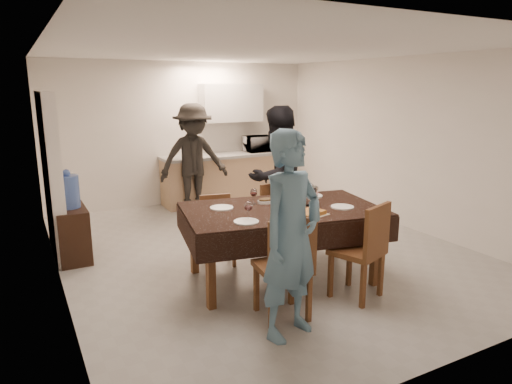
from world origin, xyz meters
TOP-DOWN VIEW (x-y plane):
  - floor at (0.00, 0.00)m, footprint 5.00×6.00m
  - ceiling at (0.00, 0.00)m, footprint 5.00×6.00m
  - wall_back at (0.00, 3.00)m, footprint 5.00×0.02m
  - wall_front at (0.00, -3.00)m, footprint 5.00×0.02m
  - wall_left at (-2.50, 0.00)m, footprint 0.02×6.00m
  - wall_right at (2.50, 0.00)m, footprint 0.02×6.00m
  - stub_partition at (-2.42, 1.20)m, footprint 0.15×1.40m
  - kitchen_base_cabinet at (0.60, 2.68)m, footprint 2.20×0.60m
  - kitchen_worktop at (0.60, 2.68)m, footprint 2.24×0.64m
  - upper_cabinet at (0.90, 2.82)m, footprint 1.20×0.34m
  - dining_table at (-0.26, -0.95)m, footprint 2.34×1.63m
  - chair_near_left at (-0.71, -1.80)m, footprint 0.52×0.52m
  - chair_near_right at (0.19, -1.80)m, footprint 0.60×0.61m
  - chair_far_left at (-0.71, -0.28)m, footprint 0.45×0.46m
  - chair_far_right at (0.19, -0.29)m, footprint 0.45×0.45m
  - console at (-2.28, 0.83)m, footprint 0.37×0.73m
  - water_jug at (-2.28, 0.83)m, footprint 0.27×0.27m
  - wine_bottle at (-0.31, -0.90)m, footprint 0.08×0.08m
  - water_pitcher at (0.09, -1.00)m, footprint 0.14×0.14m
  - savoury_tart at (-0.16, -1.33)m, footprint 0.42×0.36m
  - salad_bowl at (0.04, -0.77)m, footprint 0.20×0.20m
  - mushroom_dish at (-0.31, -0.67)m, footprint 0.19×0.19m
  - wine_glass_a at (-0.81, -1.20)m, footprint 0.09×0.09m
  - wine_glass_b at (0.29, -0.70)m, footprint 0.08×0.08m
  - wine_glass_c at (-0.46, -0.65)m, footprint 0.08×0.08m
  - plate_near_left at (-0.86, -1.25)m, footprint 0.25×0.25m
  - plate_near_right at (0.34, -1.25)m, footprint 0.26×0.26m
  - plate_far_left at (-0.86, -0.65)m, footprint 0.26×0.26m
  - plate_far_right at (0.34, -0.65)m, footprint 0.27×0.27m
  - microwave at (1.42, 2.68)m, footprint 0.55×0.37m
  - person_near at (-0.81, -2.00)m, footprint 0.76×0.61m
  - person_far at (0.29, 0.10)m, footprint 1.08×0.93m
  - person_kitchen at (-0.10, 2.23)m, footprint 1.21×0.70m

SIDE VIEW (x-z plane):
  - floor at x=0.00m, z-range -0.01..0.01m
  - console at x=-2.28m, z-range 0.00..0.68m
  - kitchen_base_cabinet at x=0.60m, z-range 0.00..0.86m
  - chair_far_left at x=-0.71m, z-range 0.29..0.75m
  - chair_far_right at x=0.19m, z-range 0.31..0.80m
  - chair_near_right at x=0.19m, z-range 0.35..0.90m
  - chair_near_left at x=-0.71m, z-range 0.35..0.90m
  - dining_table at x=-0.26m, z-range 0.38..1.22m
  - plate_near_left at x=-0.86m, z-range 0.84..0.85m
  - plate_near_right at x=0.34m, z-range 0.84..0.85m
  - plate_far_left at x=-0.86m, z-range 0.84..0.85m
  - plate_far_right at x=0.34m, z-range 0.84..0.85m
  - mushroom_dish at x=-0.31m, z-range 0.84..0.87m
  - savoury_tart at x=-0.16m, z-range 0.84..0.88m
  - salad_bowl at x=0.04m, z-range 0.84..0.92m
  - water_jug at x=-2.28m, z-range 0.68..1.09m
  - kitchen_worktop at x=0.60m, z-range 0.86..0.91m
  - person_near at x=-0.81m, z-range 0.00..1.82m
  - wine_glass_b at x=0.29m, z-range 0.84..1.02m
  - wine_glass_c at x=-0.46m, z-range 0.84..1.02m
  - wine_glass_a at x=-0.81m, z-range 0.84..1.04m
  - person_kitchen at x=-0.10m, z-range 0.00..1.88m
  - water_pitcher at x=0.09m, z-range 0.84..1.06m
  - person_far at x=0.29m, z-range 0.00..1.91m
  - wine_bottle at x=-0.31m, z-range 0.84..1.18m
  - stub_partition at x=-2.42m, z-range 0.00..2.10m
  - microwave at x=1.42m, z-range 0.91..1.22m
  - wall_back at x=0.00m, z-range 0.00..2.60m
  - wall_front at x=0.00m, z-range 0.00..2.60m
  - wall_left at x=-2.50m, z-range 0.00..2.60m
  - wall_right at x=2.50m, z-range 0.00..2.60m
  - upper_cabinet at x=0.90m, z-range 1.50..2.20m
  - ceiling at x=0.00m, z-range 2.59..2.61m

